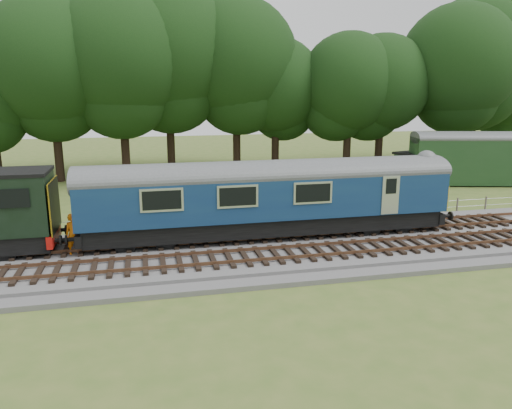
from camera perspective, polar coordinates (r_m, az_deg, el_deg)
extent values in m
plane|color=#456023|center=(23.20, -5.51, -5.92)|extent=(120.00, 120.00, 0.00)
cube|color=#4C4C4F|center=(23.14, -5.52, -5.51)|extent=(70.00, 7.00, 0.35)
cube|color=brown|center=(23.69, -5.76, -4.27)|extent=(66.50, 0.07, 0.14)
cube|color=brown|center=(25.05, -6.18, -3.30)|extent=(66.50, 0.07, 0.14)
cube|color=brown|center=(20.87, -4.70, -6.68)|extent=(66.50, 0.07, 0.14)
cube|color=brown|center=(22.21, -5.24, -5.45)|extent=(66.50, 0.07, 0.14)
cube|color=black|center=(24.78, 1.41, -2.04)|extent=(17.46, 2.52, 0.85)
cube|color=navy|center=(24.45, 1.42, 1.18)|extent=(18.00, 2.80, 2.05)
cube|color=gold|center=(28.11, 19.54, 1.22)|extent=(0.06, 2.74, 1.30)
cube|color=black|center=(26.91, 13.89, -1.64)|extent=(2.60, 2.00, 0.55)
cube|color=black|center=(24.11, -12.57, -3.29)|extent=(2.60, 2.00, 0.55)
cube|color=black|center=(24.25, -25.15, 0.24)|extent=(2.40, 2.55, 2.60)
cube|color=#B4130D|center=(24.40, -22.08, -3.28)|extent=(0.25, 2.60, 0.55)
cube|color=gold|center=(24.04, -22.04, -0.06)|extent=(0.06, 2.55, 2.30)
imported|color=orange|center=(23.54, -20.16, -3.18)|extent=(0.78, 0.64, 1.83)
cube|color=#1B3C1C|center=(43.28, 17.92, 3.97)|extent=(3.29, 3.29, 2.23)
cube|color=black|center=(43.11, 18.04, 5.54)|extent=(3.61, 3.61, 0.18)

